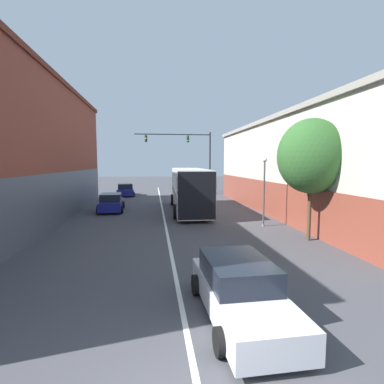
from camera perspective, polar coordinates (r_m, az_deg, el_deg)
The scene contains 9 objects.
lane_center_line at distance 22.08m, azimuth -5.46°, elevation -4.33°, with size 0.14×48.41×0.01m.
building_right_storefront at distance 25.16m, azimuth 24.08°, elevation 4.76°, with size 10.26×25.86×7.04m.
bus at distance 23.55m, azimuth -0.48°, elevation 0.88°, with size 3.02×10.68×3.32m.
hatchback_foreground at distance 7.92m, azimuth 9.03°, elevation -17.93°, with size 2.05×4.56×1.38m.
parked_car_left_near at distance 35.48m, azimuth -12.60°, elevation 0.39°, with size 2.36×4.47×1.42m.
parked_car_left_mid at distance 24.38m, azimuth -15.15°, elevation -2.00°, with size 2.08×4.09×1.41m.
traffic_signal_gantry at distance 36.23m, azimuth -0.59°, elevation 8.12°, with size 9.09×0.36×7.45m.
street_lamp at distance 18.28m, azimuth 13.57°, elevation 0.75°, with size 0.30×0.30×4.13m.
street_tree_near at distance 15.53m, azimuth 21.80°, elevation 6.33°, with size 3.26×2.94×5.91m.
Camera 1 is at (-0.70, -3.54, 3.80)m, focal length 28.00 mm.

